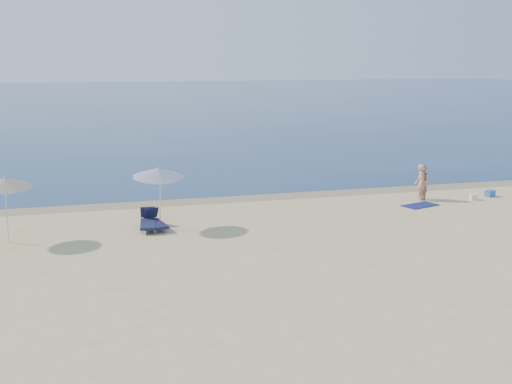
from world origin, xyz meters
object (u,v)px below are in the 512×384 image
at_px(person_right, 422,182).
at_px(umbrella_near, 158,173).
at_px(blue_cooler, 490,193).
at_px(person_left, 422,182).

bearing_deg(person_right, umbrella_near, -64.22).
bearing_deg(umbrella_near, blue_cooler, -1.56).
xyz_separation_m(blue_cooler, umbrella_near, (-15.89, -1.71, 2.04)).
distance_m(person_right, umbrella_near, 12.61).
bearing_deg(blue_cooler, umbrella_near, 169.24).
distance_m(person_left, blue_cooler, 3.64).
bearing_deg(person_left, umbrella_near, 134.20).
relative_size(person_left, umbrella_near, 0.66).
height_order(person_right, blue_cooler, person_right).
distance_m(person_left, umbrella_near, 12.53).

